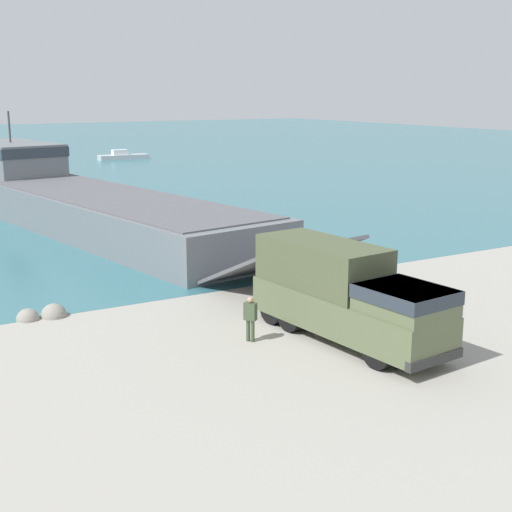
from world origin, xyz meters
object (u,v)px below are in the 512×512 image
Objects in this scene: landing_craft at (67,195)px; mooring_bollard at (351,271)px; military_truck at (345,294)px; soldier_on_ramp at (250,316)px; moored_boat_b at (123,156)px.

landing_craft reaches higher than mooring_bollard.
landing_craft is 4.83× the size of military_truck.
military_truck is at bearing -129.39° from mooring_bollard.
moored_boat_b is (20.50, 69.84, -0.52)m from soldier_on_ramp.
mooring_bollard is at bearing 176.68° from soldier_on_ramp.
soldier_on_ramp reaches higher than moored_boat_b.
landing_craft is at bearing -126.69° from soldier_on_ramp.
mooring_bollard is at bearing -82.00° from landing_craft.
moored_boat_b is at bearing 79.36° from mooring_bollard.
mooring_bollard is at bearing 135.19° from military_truck.
landing_craft is 27.68m from soldier_on_ramp.
moored_boat_b is 8.08× the size of mooring_bollard.
landing_craft is at bearing 177.92° from military_truck.
military_truck is at bearing -95.80° from landing_craft.
landing_craft is 49.43× the size of mooring_bollard.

